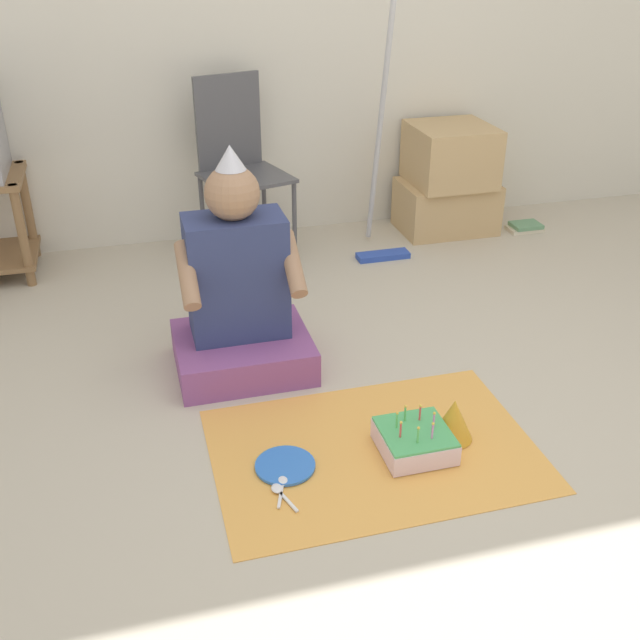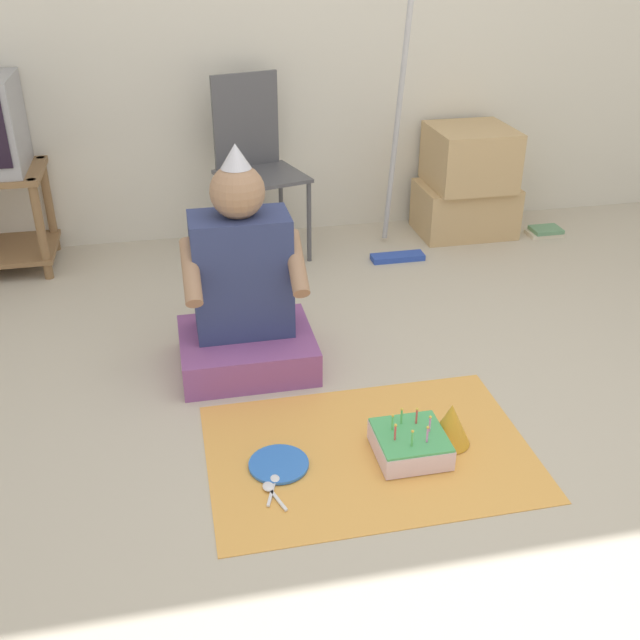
# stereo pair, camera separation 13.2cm
# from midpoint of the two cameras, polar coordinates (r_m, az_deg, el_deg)

# --- Properties ---
(ground_plane) EXTENTS (16.00, 16.00, 0.00)m
(ground_plane) POSITION_cam_midpoint_polar(r_m,az_deg,el_deg) (2.54, 10.68, -11.13)
(ground_plane) COLOR #BCB29E
(folding_chair) EXTENTS (0.49, 0.48, 0.92)m
(folding_chair) POSITION_cam_midpoint_polar(r_m,az_deg,el_deg) (3.92, -4.04, 12.35)
(folding_chair) COLOR #4C4C51
(folding_chair) RESTS_ON ground_plane
(cardboard_box_stack) EXTENTS (0.53, 0.44, 0.60)m
(cardboard_box_stack) POSITION_cam_midpoint_polar(r_m,az_deg,el_deg) (4.33, 12.04, 10.22)
(cardboard_box_stack) COLOR tan
(cardboard_box_stack) RESTS_ON ground_plane
(dust_mop) EXTENTS (0.28, 0.31, 1.30)m
(dust_mop) POSITION_cam_midpoint_polar(r_m,az_deg,el_deg) (3.92, 6.87, 10.14)
(dust_mop) COLOR #2D4CB2
(dust_mop) RESTS_ON ground_plane
(book_pile) EXTENTS (0.20, 0.13, 0.04)m
(book_pile) POSITION_cam_midpoint_polar(r_m,az_deg,el_deg) (4.49, 17.60, 6.43)
(book_pile) COLOR beige
(book_pile) RESTS_ON ground_plane
(person_seated) EXTENTS (0.53, 0.44, 0.89)m
(person_seated) POSITION_cam_midpoint_polar(r_m,az_deg,el_deg) (2.91, -4.57, 1.89)
(person_seated) COLOR #8C4C8C
(person_seated) RESTS_ON ground_plane
(party_cloth) EXTENTS (1.09, 0.76, 0.01)m
(party_cloth) POSITION_cam_midpoint_polar(r_m,az_deg,el_deg) (2.58, 5.24, -9.95)
(party_cloth) COLOR #EFA84C
(party_cloth) RESTS_ON ground_plane
(birthday_cake) EXTENTS (0.23, 0.23, 0.14)m
(birthday_cake) POSITION_cam_midpoint_polar(r_m,az_deg,el_deg) (2.56, 8.37, -9.32)
(birthday_cake) COLOR silver
(birthday_cake) RESTS_ON party_cloth
(party_hat_blue) EXTENTS (0.14, 0.14, 0.15)m
(party_hat_blue) POSITION_cam_midpoint_polar(r_m,az_deg,el_deg) (2.61, 11.37, -7.77)
(party_hat_blue) COLOR gold
(party_hat_blue) RESTS_ON party_cloth
(paper_plate) EXTENTS (0.20, 0.20, 0.01)m
(paper_plate) POSITION_cam_midpoint_polar(r_m,az_deg,el_deg) (2.51, -1.63, -10.94)
(paper_plate) COLOR blue
(paper_plate) RESTS_ON party_cloth
(plastic_spoon_near) EXTENTS (0.06, 0.14, 0.01)m
(plastic_spoon_near) POSITION_cam_midpoint_polar(r_m,az_deg,el_deg) (2.43, -1.94, -12.31)
(plastic_spoon_near) COLOR white
(plastic_spoon_near) RESTS_ON party_cloth
(plastic_spoon_far) EXTENTS (0.06, 0.14, 0.01)m
(plastic_spoon_far) POSITION_cam_midpoint_polar(r_m,az_deg,el_deg) (2.41, -2.19, -12.81)
(plastic_spoon_far) COLOR white
(plastic_spoon_far) RESTS_ON party_cloth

